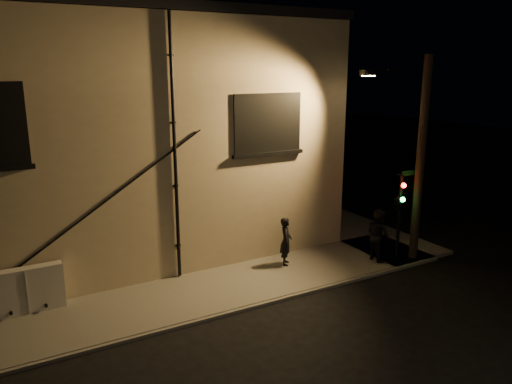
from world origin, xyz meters
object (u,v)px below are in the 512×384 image
traffic_signal (399,202)px  streetlamp_pole (418,156)px  utility_cabinet (26,290)px  pedestrian_a (286,241)px  pedestrian_b (378,235)px

traffic_signal → streetlamp_pole: size_ratio=0.44×
utility_cabinet → pedestrian_a: size_ratio=1.18×
pedestrian_a → streetlamp_pole: size_ratio=0.23×
utility_cabinet → pedestrian_a: pedestrian_a is taller
traffic_signal → streetlamp_pole: (0.62, -0.13, 1.60)m
pedestrian_a → traffic_signal: (3.69, -1.53, 1.28)m
pedestrian_b → streetlamp_pole: (1.22, -0.42, 2.80)m
utility_cabinet → pedestrian_b: 11.50m
utility_cabinet → pedestrian_b: size_ratio=1.07×
streetlamp_pole → pedestrian_a: bearing=159.0°
pedestrian_a → traffic_signal: 4.20m
pedestrian_a → streetlamp_pole: (4.31, -1.66, 2.88)m
utility_cabinet → pedestrian_b: bearing=-9.3°
pedestrian_a → pedestrian_b: 3.33m
utility_cabinet → streetlamp_pole: streetlamp_pole is taller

